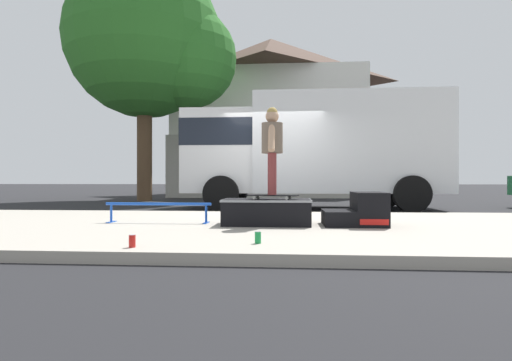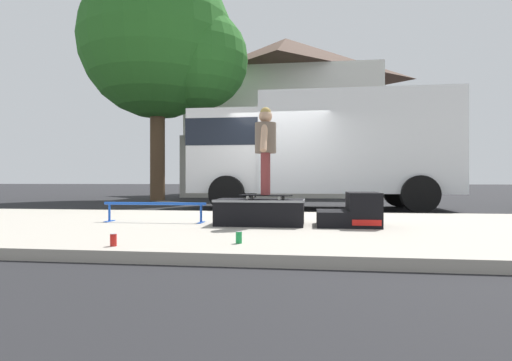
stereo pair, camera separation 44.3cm
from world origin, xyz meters
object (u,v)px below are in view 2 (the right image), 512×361
object	(u,v)px
skate_box	(260,211)
grind_rail	(154,207)
skater_kid	(266,143)
street_tree_main	(166,46)
box_truck	(319,147)
skateboard	(266,196)
kicker_ramp	(353,212)
soda_can_b	(113,240)
soda_can	(239,237)

from	to	relation	value
skate_box	grind_rail	world-z (taller)	skate_box
skater_kid	street_tree_main	distance (m)	11.17
skater_kid	box_truck	distance (m)	5.36
skateboard	street_tree_main	bearing A→B (deg)	118.27
kicker_ramp	skater_kid	world-z (taller)	skater_kid
skate_box	street_tree_main	xyz separation A→B (m)	(-4.75, 8.97, 5.59)
skater_kid	street_tree_main	xyz separation A→B (m)	(-4.83, 8.98, 4.57)
skate_box	street_tree_main	world-z (taller)	street_tree_main
skater_kid	street_tree_main	size ratio (longest dim) A/B	0.14
skateboard	street_tree_main	size ratio (longest dim) A/B	0.09
grind_rail	skateboard	xyz separation A→B (m)	(1.78, -0.14, 0.19)
skater_kid	soda_can_b	size ratio (longest dim) A/B	10.35
box_truck	street_tree_main	xyz separation A→B (m)	(-5.71, 3.70, 4.21)
grind_rail	soda_can	world-z (taller)	grind_rail
kicker_ramp	soda_can	xyz separation A→B (m)	(-1.36, -1.82, -0.14)
skater_kid	box_truck	bearing A→B (deg)	80.57
skater_kid	soda_can	distance (m)	2.15
skateboard	street_tree_main	world-z (taller)	street_tree_main
kicker_ramp	skateboard	distance (m)	1.30
skate_box	skater_kid	world-z (taller)	skater_kid
skateboard	soda_can	distance (m)	1.85
skateboard	soda_can_b	size ratio (longest dim) A/B	6.39
grind_rail	skateboard	bearing A→B (deg)	-4.47
street_tree_main	skateboard	bearing A→B (deg)	-61.73
grind_rail	street_tree_main	bearing A→B (deg)	109.01
skater_kid	box_truck	xyz separation A→B (m)	(0.88, 5.28, 0.37)
skater_kid	soda_can	size ratio (longest dim) A/B	10.35
soda_can_b	skateboard	bearing A→B (deg)	58.90
skate_box	skateboard	size ratio (longest dim) A/B	1.62
soda_can	box_truck	world-z (taller)	box_truck
grind_rail	soda_can	size ratio (longest dim) A/B	13.29
soda_can	skate_box	bearing A→B (deg)	89.91
skateboard	soda_can_b	distance (m)	2.55
skate_box	kicker_ramp	distance (m)	1.36
grind_rail	skateboard	size ratio (longest dim) A/B	2.08
soda_can_b	street_tree_main	xyz separation A→B (m)	(-3.53, 11.14, 5.73)
skateboard	box_truck	bearing A→B (deg)	80.57
soda_can	grind_rail	bearing A→B (deg)	131.07
kicker_ramp	box_truck	distance (m)	5.46
skateboard	soda_can	world-z (taller)	skateboard
skate_box	soda_can	bearing A→B (deg)	-90.09
skate_box	soda_can	distance (m)	1.83
grind_rail	box_truck	size ratio (longest dim) A/B	0.24
kicker_ramp	skater_kid	size ratio (longest dim) A/B	0.68
grind_rail	soda_can	distance (m)	2.60
skateboard	skater_kid	xyz separation A→B (m)	(0.00, -0.00, 0.78)
skate_box	soda_can	world-z (taller)	skate_box
grind_rail	skater_kid	distance (m)	2.04
skateboard	skater_kid	bearing A→B (deg)	-84.64
kicker_ramp	skater_kid	bearing A→B (deg)	-179.52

